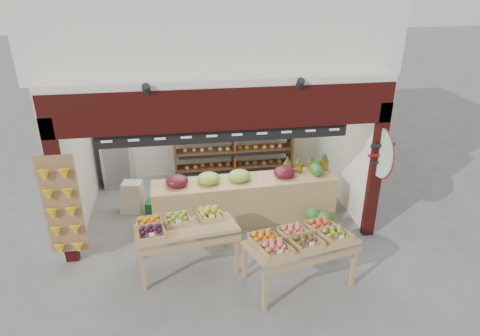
% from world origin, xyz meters
% --- Properties ---
extents(ground, '(60.00, 60.00, 0.00)m').
position_xyz_m(ground, '(0.00, 0.00, 0.00)').
color(ground, '#605F5B').
rests_on(ground, ground).
extents(shop_structure, '(6.36, 5.12, 5.40)m').
position_xyz_m(shop_structure, '(0.00, 1.61, 3.92)').
color(shop_structure, silver).
rests_on(shop_structure, ground).
extents(banana_board, '(0.60, 0.15, 1.80)m').
position_xyz_m(banana_board, '(-2.73, -1.17, 1.12)').
color(banana_board, '#9A6E46').
rests_on(banana_board, ground).
extents(gift_sign, '(0.04, 0.93, 0.92)m').
position_xyz_m(gift_sign, '(2.75, -1.15, 1.75)').
color(gift_sign, silver).
rests_on(gift_sign, ground).
extents(back_shelving, '(2.84, 0.47, 1.77)m').
position_xyz_m(back_shelving, '(0.52, 1.77, 1.14)').
color(back_shelving, brown).
rests_on(back_shelving, ground).
extents(refrigerator, '(0.67, 0.67, 1.64)m').
position_xyz_m(refrigerator, '(-2.22, 1.88, 0.82)').
color(refrigerator, silver).
rests_on(refrigerator, ground).
extents(cardboard_stack, '(1.05, 0.76, 0.68)m').
position_xyz_m(cardboard_stack, '(-1.58, 0.49, 0.25)').
color(cardboard_stack, silver).
rests_on(cardboard_stack, ground).
extents(mid_counter, '(3.68, 0.86, 1.13)m').
position_xyz_m(mid_counter, '(0.46, -0.19, 0.50)').
color(mid_counter, tan).
rests_on(mid_counter, ground).
extents(display_table_left, '(1.76, 1.12, 1.05)m').
position_xyz_m(display_table_left, '(-0.86, -1.50, 0.80)').
color(display_table_left, tan).
rests_on(display_table_left, ground).
extents(display_table_right, '(1.82, 1.25, 1.05)m').
position_xyz_m(display_table_right, '(1.02, -2.23, 0.83)').
color(display_table_right, tan).
rests_on(display_table_right, ground).
extents(watermelon_pile, '(0.78, 0.74, 0.57)m').
position_xyz_m(watermelon_pile, '(1.83, -1.06, 0.21)').
color(watermelon_pile, '#1B4F1A').
rests_on(watermelon_pile, ground).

